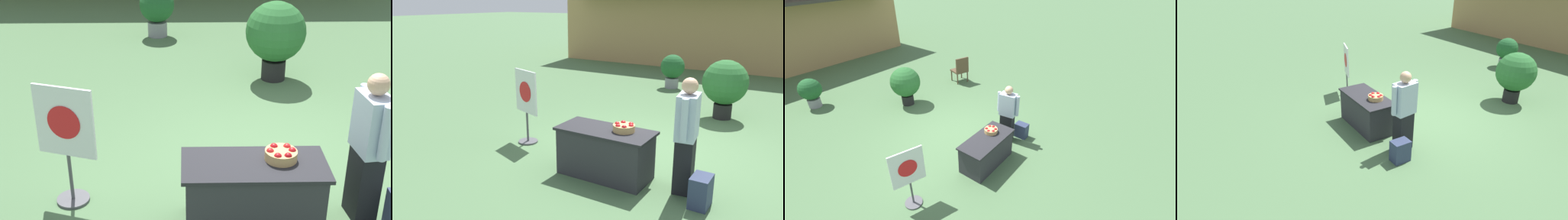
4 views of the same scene
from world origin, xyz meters
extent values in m
plane|color=#4C7047|center=(0.00, 0.00, 0.00)|extent=(120.00, 120.00, 0.00)
cube|color=#2D2D33|center=(-0.34, -1.28, 0.35)|extent=(1.35, 0.63, 0.70)
cube|color=#242428|center=(-0.34, -1.28, 0.72)|extent=(1.44, 0.67, 0.04)
cylinder|color=tan|center=(-0.07, -1.21, 0.79)|extent=(0.32, 0.32, 0.10)
sphere|color=red|center=(0.04, -1.20, 0.83)|extent=(0.08, 0.08, 0.08)
sphere|color=red|center=(0.00, -1.12, 0.83)|extent=(0.08, 0.08, 0.08)
sphere|color=red|center=(-0.13, -1.12, 0.83)|extent=(0.08, 0.08, 0.08)
sphere|color=red|center=(-0.18, -1.21, 0.83)|extent=(0.08, 0.08, 0.08)
sphere|color=red|center=(-0.12, -1.31, 0.83)|extent=(0.08, 0.08, 0.08)
sphere|color=#A30F14|center=(-0.02, -1.31, 0.83)|extent=(0.08, 0.08, 0.08)
cube|color=black|center=(0.82, -1.13, 0.39)|extent=(0.28, 0.37, 0.78)
cube|color=silver|center=(0.82, -1.13, 1.08)|extent=(0.31, 0.45, 0.61)
sphere|color=tan|center=(0.82, -1.13, 1.50)|extent=(0.21, 0.21, 0.21)
cylinder|color=silver|center=(0.86, -1.38, 1.11)|extent=(0.09, 0.09, 0.56)
cylinder|color=silver|center=(0.79, -0.87, 1.11)|extent=(0.09, 0.09, 0.56)
cube|color=#2D3856|center=(1.15, -1.42, 0.21)|extent=(0.24, 0.34, 0.42)
cylinder|color=#4C4C51|center=(-2.26, -0.81, 0.01)|extent=(0.36, 0.36, 0.03)
cylinder|color=#4C4C51|center=(-2.26, -0.81, 0.31)|extent=(0.04, 0.04, 0.55)
cube|color=silver|center=(-2.26, -0.81, 0.97)|extent=(0.65, 0.24, 0.79)
cylinder|color=red|center=(-2.26, -0.83, 0.97)|extent=(0.36, 0.12, 0.37)
cylinder|color=gray|center=(-1.58, 5.04, 0.15)|extent=(0.40, 0.40, 0.30)
sphere|color=#1E5628|center=(-1.58, 5.04, 0.66)|extent=(0.71, 0.71, 0.71)
cylinder|color=black|center=(0.47, 2.67, 0.17)|extent=(0.40, 0.40, 0.34)
sphere|color=#28662D|center=(0.47, 2.67, 0.83)|extent=(0.99, 0.99, 0.99)
camera|label=1|loc=(-1.00, -5.83, 3.51)|focal=50.00mm
camera|label=2|loc=(2.24, -5.91, 2.57)|focal=35.00mm
camera|label=3|loc=(-4.38, -4.15, 4.41)|focal=24.00mm
camera|label=4|loc=(4.95, -4.29, 3.38)|focal=28.00mm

